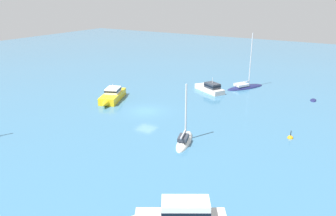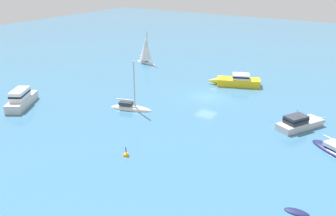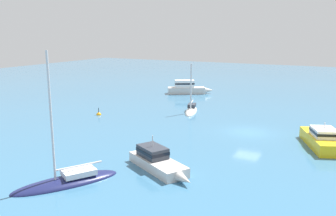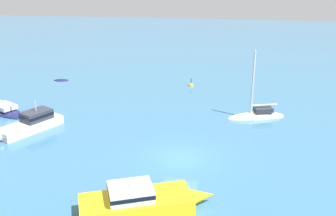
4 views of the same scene
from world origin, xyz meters
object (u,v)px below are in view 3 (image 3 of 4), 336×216
at_px(sloop, 68,181).
at_px(channel_buoy, 99,115).
at_px(launch, 188,88).
at_px(powerboat, 321,138).
at_px(yacht, 191,111).
at_px(motor_cruiser, 158,161).

height_order(sloop, channel_buoy, sloop).
relative_size(launch, channel_buoy, 6.08).
xyz_separation_m(powerboat, launch, (-19.79, -22.33, 0.20)).
bearing_deg(yacht, channel_buoy, -70.98).
relative_size(sloop, motor_cruiser, 1.41).
bearing_deg(motor_cruiser, channel_buoy, 170.06).
distance_m(motor_cruiser, yacht, 19.84).
bearing_deg(motor_cruiser, powerboat, 77.33).
xyz_separation_m(sloop, channel_buoy, (-17.20, -11.07, -0.11)).
bearing_deg(sloop, powerboat, 169.15).
xyz_separation_m(yacht, channel_buoy, (6.86, -9.39, -0.13)).
bearing_deg(motor_cruiser, launch, 139.66).
bearing_deg(launch, powerboat, -72.65).
height_order(powerboat, motor_cruiser, motor_cruiser).
xyz_separation_m(powerboat, yacht, (-7.31, -16.03, -0.57)).
distance_m(powerboat, sloop, 22.07).
relative_size(sloop, launch, 1.29).
bearing_deg(sloop, yacht, -146.26).
relative_size(yacht, channel_buoy, 5.67).
height_order(powerboat, channel_buoy, powerboat).
bearing_deg(motor_cruiser, sloop, -100.36).
bearing_deg(yacht, sloop, -13.12).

